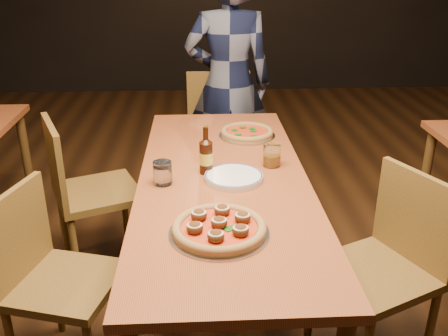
{
  "coord_description": "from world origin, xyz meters",
  "views": [
    {
      "loc": [
        -0.11,
        -2.15,
        1.74
      ],
      "look_at": [
        0.0,
        -0.05,
        0.82
      ],
      "focal_mm": 40.0,
      "sensor_mm": 36.0,
      "label": 1
    }
  ],
  "objects_px": {
    "table_main": "(223,191)",
    "chair_end": "(220,140)",
    "plate_stack": "(234,177)",
    "pizza_meatball": "(219,228)",
    "water_glass": "(163,173)",
    "amber_glass": "(272,155)",
    "beer_bottle": "(206,157)",
    "chair_main_nw": "(66,282)",
    "diner": "(229,84)",
    "pizza_margherita": "(247,133)",
    "chair_main_e": "(375,272)",
    "chair_main_sw": "(98,191)"
  },
  "relations": [
    {
      "from": "water_glass",
      "to": "amber_glass",
      "type": "height_order",
      "value": "same"
    },
    {
      "from": "pizza_meatball",
      "to": "diner",
      "type": "bearing_deg",
      "value": 85.46
    },
    {
      "from": "chair_end",
      "to": "pizza_margherita",
      "type": "distance_m",
      "value": 0.7
    },
    {
      "from": "chair_end",
      "to": "pizza_meatball",
      "type": "relative_size",
      "value": 2.56
    },
    {
      "from": "chair_main_e",
      "to": "plate_stack",
      "type": "relative_size",
      "value": 3.39
    },
    {
      "from": "plate_stack",
      "to": "beer_bottle",
      "type": "bearing_deg",
      "value": 145.81
    },
    {
      "from": "water_glass",
      "to": "diner",
      "type": "distance_m",
      "value": 1.46
    },
    {
      "from": "chair_main_nw",
      "to": "diner",
      "type": "height_order",
      "value": "diner"
    },
    {
      "from": "chair_end",
      "to": "pizza_margherita",
      "type": "xyz_separation_m",
      "value": [
        0.13,
        -0.63,
        0.28
      ]
    },
    {
      "from": "pizza_meatball",
      "to": "chair_main_sw",
      "type": "bearing_deg",
      "value": 124.48
    },
    {
      "from": "pizza_meatball",
      "to": "plate_stack",
      "type": "xyz_separation_m",
      "value": [
        0.09,
        0.48,
        -0.01
      ]
    },
    {
      "from": "table_main",
      "to": "beer_bottle",
      "type": "distance_m",
      "value": 0.18
    },
    {
      "from": "chair_main_nw",
      "to": "water_glass",
      "type": "bearing_deg",
      "value": -36.46
    },
    {
      "from": "chair_main_nw",
      "to": "table_main",
      "type": "bearing_deg",
      "value": -45.9
    },
    {
      "from": "table_main",
      "to": "chair_main_nw",
      "type": "height_order",
      "value": "chair_main_nw"
    },
    {
      "from": "plate_stack",
      "to": "diner",
      "type": "height_order",
      "value": "diner"
    },
    {
      "from": "plate_stack",
      "to": "pizza_meatball",
      "type": "bearing_deg",
      "value": -100.49
    },
    {
      "from": "pizza_margherita",
      "to": "water_glass",
      "type": "bearing_deg",
      "value": -125.69
    },
    {
      "from": "chair_main_nw",
      "to": "diner",
      "type": "distance_m",
      "value": 1.94
    },
    {
      "from": "amber_glass",
      "to": "pizza_margherita",
      "type": "bearing_deg",
      "value": 100.53
    },
    {
      "from": "chair_end",
      "to": "amber_glass",
      "type": "xyz_separation_m",
      "value": [
        0.21,
        -1.07,
        0.31
      ]
    },
    {
      "from": "water_glass",
      "to": "diner",
      "type": "bearing_deg",
      "value": 74.61
    },
    {
      "from": "chair_main_e",
      "to": "beer_bottle",
      "type": "distance_m",
      "value": 0.92
    },
    {
      "from": "chair_end",
      "to": "pizza_meatball",
      "type": "height_order",
      "value": "chair_end"
    },
    {
      "from": "table_main",
      "to": "amber_glass",
      "type": "xyz_separation_m",
      "value": [
        0.25,
        0.13,
        0.13
      ]
    },
    {
      "from": "chair_main_nw",
      "to": "pizza_meatball",
      "type": "relative_size",
      "value": 2.33
    },
    {
      "from": "table_main",
      "to": "plate_stack",
      "type": "height_order",
      "value": "plate_stack"
    },
    {
      "from": "pizza_margherita",
      "to": "diner",
      "type": "height_order",
      "value": "diner"
    },
    {
      "from": "pizza_meatball",
      "to": "table_main",
      "type": "bearing_deg",
      "value": 85.26
    },
    {
      "from": "pizza_margherita",
      "to": "plate_stack",
      "type": "relative_size",
      "value": 1.19
    },
    {
      "from": "beer_bottle",
      "to": "diner",
      "type": "distance_m",
      "value": 1.31
    },
    {
      "from": "table_main",
      "to": "beer_bottle",
      "type": "height_order",
      "value": "beer_bottle"
    },
    {
      "from": "pizza_meatball",
      "to": "plate_stack",
      "type": "distance_m",
      "value": 0.49
    },
    {
      "from": "chair_main_nw",
      "to": "chair_main_sw",
      "type": "distance_m",
      "value": 0.81
    },
    {
      "from": "pizza_margherita",
      "to": "chair_main_e",
      "type": "bearing_deg",
      "value": -63.99
    },
    {
      "from": "chair_main_nw",
      "to": "chair_end",
      "type": "distance_m",
      "value": 1.74
    },
    {
      "from": "diner",
      "to": "beer_bottle",
      "type": "bearing_deg",
      "value": 81.99
    },
    {
      "from": "plate_stack",
      "to": "diner",
      "type": "xyz_separation_m",
      "value": [
        0.06,
        1.38,
        0.1
      ]
    },
    {
      "from": "chair_main_nw",
      "to": "pizza_meatball",
      "type": "height_order",
      "value": "chair_main_nw"
    },
    {
      "from": "chair_end",
      "to": "beer_bottle",
      "type": "bearing_deg",
      "value": -96.6
    },
    {
      "from": "table_main",
      "to": "water_glass",
      "type": "bearing_deg",
      "value": -168.85
    },
    {
      "from": "table_main",
      "to": "pizza_meatball",
      "type": "height_order",
      "value": "pizza_meatball"
    },
    {
      "from": "table_main",
      "to": "diner",
      "type": "relative_size",
      "value": 1.16
    },
    {
      "from": "table_main",
      "to": "beer_bottle",
      "type": "xyz_separation_m",
      "value": [
        -0.08,
        0.06,
        0.16
      ]
    },
    {
      "from": "chair_main_e",
      "to": "chair_end",
      "type": "relative_size",
      "value": 0.94
    },
    {
      "from": "beer_bottle",
      "to": "chair_main_nw",
      "type": "bearing_deg",
      "value": -144.97
    },
    {
      "from": "pizza_margherita",
      "to": "beer_bottle",
      "type": "relative_size",
      "value": 1.39
    },
    {
      "from": "chair_end",
      "to": "beer_bottle",
      "type": "distance_m",
      "value": 1.2
    },
    {
      "from": "table_main",
      "to": "chair_end",
      "type": "distance_m",
      "value": 1.22
    },
    {
      "from": "plate_stack",
      "to": "amber_glass",
      "type": "bearing_deg",
      "value": 38.41
    }
  ]
}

